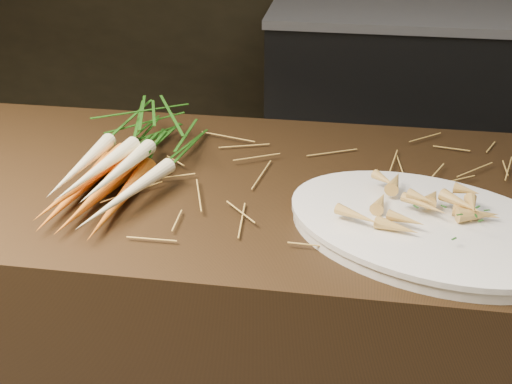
{
  "coord_description": "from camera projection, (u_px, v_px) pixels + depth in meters",
  "views": [
    {
      "loc": [
        -0.22,
        -0.86,
        1.53
      ],
      "look_at": [
        -0.37,
        0.16,
        0.96
      ],
      "focal_mm": 45.0,
      "sensor_mm": 36.0,
      "label": 1
    }
  ],
  "objects": [
    {
      "name": "main_counter",
      "position": [
        423.0,
        365.0,
        1.5
      ],
      "size": [
        2.4,
        0.7,
        0.9
      ],
      "primitive_type": "cube",
      "color": "black",
      "rests_on": "ground"
    },
    {
      "name": "back_counter",
      "position": [
        457.0,
        99.0,
        3.1
      ],
      "size": [
        1.82,
        0.62,
        0.84
      ],
      "color": "black",
      "rests_on": "ground"
    },
    {
      "name": "straw_bedding",
      "position": [
        453.0,
        194.0,
        1.27
      ],
      "size": [
        1.4,
        0.6,
        0.02
      ],
      "primitive_type": null,
      "color": "#AA793D",
      "rests_on": "main_counter"
    },
    {
      "name": "root_veg_bunch",
      "position": [
        133.0,
        152.0,
        1.35
      ],
      "size": [
        0.23,
        0.56,
        0.1
      ],
      "rotation": [
        0.0,
        0.0,
        -0.16
      ],
      "color": "#C85413",
      "rests_on": "main_counter"
    },
    {
      "name": "serving_platter",
      "position": [
        427.0,
        230.0,
        1.15
      ],
      "size": [
        0.6,
        0.5,
        0.03
      ],
      "primitive_type": null,
      "rotation": [
        0.0,
        0.0,
        -0.36
      ],
      "color": "white",
      "rests_on": "main_counter"
    },
    {
      "name": "roasted_veg_heap",
      "position": [
        430.0,
        210.0,
        1.13
      ],
      "size": [
        0.3,
        0.26,
        0.06
      ],
      "primitive_type": null,
      "rotation": [
        0.0,
        0.0,
        -0.36
      ],
      "color": "#B99240",
      "rests_on": "serving_platter"
    }
  ]
}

